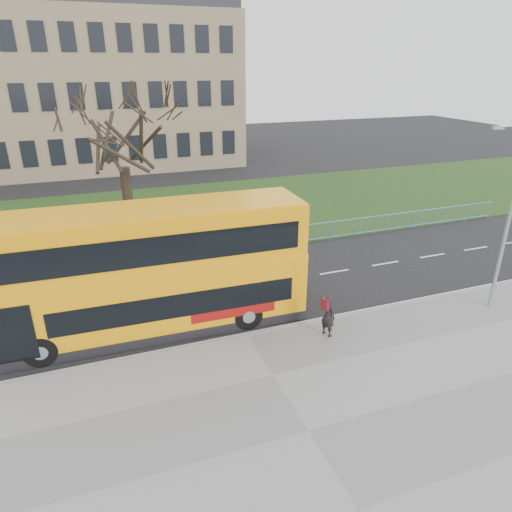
% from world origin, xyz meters
% --- Properties ---
extents(ground, '(120.00, 120.00, 0.00)m').
position_xyz_m(ground, '(0.00, 0.00, 0.00)').
color(ground, black).
rests_on(ground, ground).
extents(pavement, '(80.00, 10.50, 0.12)m').
position_xyz_m(pavement, '(0.00, -6.75, 0.06)').
color(pavement, slate).
rests_on(pavement, ground).
extents(kerb, '(80.00, 0.20, 0.14)m').
position_xyz_m(kerb, '(0.00, -1.55, 0.07)').
color(kerb, gray).
rests_on(kerb, ground).
extents(grass_verge, '(80.00, 15.40, 0.08)m').
position_xyz_m(grass_verge, '(0.00, 14.30, 0.04)').
color(grass_verge, '#1F3814').
rests_on(grass_verge, ground).
extents(guard_railing, '(40.00, 0.12, 1.10)m').
position_xyz_m(guard_railing, '(0.00, 6.60, 0.55)').
color(guard_railing, '#739ECC').
rests_on(guard_railing, ground).
extents(bare_tree, '(7.21, 7.21, 10.30)m').
position_xyz_m(bare_tree, '(-3.00, 10.00, 5.23)').
color(bare_tree, black).
rests_on(bare_tree, grass_verge).
extents(civic_building, '(30.00, 15.00, 14.00)m').
position_xyz_m(civic_building, '(-5.00, 35.00, 7.00)').
color(civic_building, '#7D694F').
rests_on(civic_building, ground).
extents(yellow_bus, '(11.55, 3.06, 4.81)m').
position_xyz_m(yellow_bus, '(-3.06, 0.39, 2.58)').
color(yellow_bus, '#F89E0A').
rests_on(yellow_bus, ground).
extents(pedestrian, '(0.60, 0.70, 1.63)m').
position_xyz_m(pedestrian, '(2.83, -2.58, 0.94)').
color(pedestrian, black).
rests_on(pedestrian, pavement).
extents(street_lamp, '(1.58, 0.40, 7.47)m').
position_xyz_m(street_lamp, '(10.28, -2.97, 4.22)').
color(street_lamp, '#93969B').
rests_on(street_lamp, pavement).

